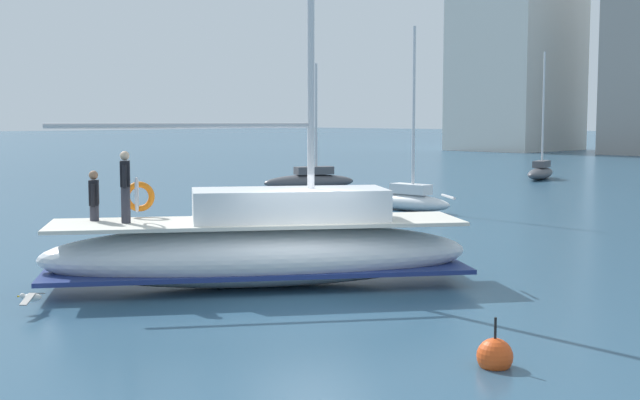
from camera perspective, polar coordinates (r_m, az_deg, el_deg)
ground_plane at (r=17.99m, az=-0.50°, el=-6.59°), size 400.00×400.00×0.00m
main_sailboat at (r=19.23m, az=-3.93°, el=-3.07°), size 7.66×9.14×12.46m
moored_catamaran at (r=34.74m, az=5.84°, el=0.13°), size 4.28×1.05×7.35m
moored_cutter_right at (r=53.43m, az=14.50°, el=1.90°), size 2.23×4.60×7.68m
moored_ketch_distant at (r=44.34m, az=-0.67°, el=1.36°), size 3.07×5.01×6.51m
seagull at (r=17.57m, az=-18.68°, el=-6.14°), size 0.85×0.87×0.17m
mooring_buoy at (r=13.46m, az=11.58°, el=-10.16°), size 0.56×0.56×0.88m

